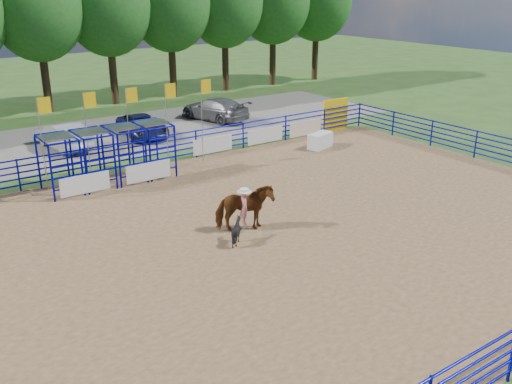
% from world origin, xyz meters
% --- Properties ---
extents(ground, '(120.00, 120.00, 0.00)m').
position_xyz_m(ground, '(0.00, 0.00, 0.00)').
color(ground, '#3F6327').
rests_on(ground, ground).
extents(arena_dirt, '(30.00, 20.00, 0.02)m').
position_xyz_m(arena_dirt, '(0.00, 0.00, 0.01)').
color(arena_dirt, olive).
rests_on(arena_dirt, ground).
extents(gravel_strip, '(40.00, 10.00, 0.01)m').
position_xyz_m(gravel_strip, '(0.00, 17.00, 0.01)').
color(gravel_strip, slate).
rests_on(gravel_strip, ground).
extents(announcer_table, '(1.71, 1.15, 0.84)m').
position_xyz_m(announcer_table, '(9.59, 7.60, 0.44)').
color(announcer_table, silver).
rests_on(announcer_table, arena_dirt).
extents(horse_and_rider, '(2.33, 1.66, 2.33)m').
position_xyz_m(horse_and_rider, '(-0.24, 0.67, 0.96)').
color(horse_and_rider, brown).
rests_on(horse_and_rider, arena_dirt).
extents(calf, '(0.87, 0.78, 0.92)m').
position_xyz_m(calf, '(-1.07, -0.06, 0.48)').
color(calf, black).
rests_on(calf, arena_dirt).
extents(car_b, '(2.05, 4.62, 1.47)m').
position_xyz_m(car_b, '(-2.18, 15.82, 0.75)').
color(car_b, '#919499').
rests_on(car_b, gravel_strip).
extents(car_c, '(2.56, 4.79, 1.28)m').
position_xyz_m(car_c, '(2.53, 15.69, 0.65)').
color(car_c, '#141833').
rests_on(car_c, gravel_strip).
extents(car_d, '(3.29, 5.50, 1.49)m').
position_xyz_m(car_d, '(8.36, 16.92, 0.76)').
color(car_d, '#5A595C').
rests_on(car_d, gravel_strip).
extents(perimeter_fence, '(30.10, 20.10, 1.50)m').
position_xyz_m(perimeter_fence, '(0.00, 0.00, 0.75)').
color(perimeter_fence, '#060894').
rests_on(perimeter_fence, ground).
extents(chute_assembly, '(19.32, 2.41, 4.20)m').
position_xyz_m(chute_assembly, '(-1.90, 8.84, 1.26)').
color(chute_assembly, '#060894').
rests_on(chute_assembly, ground).
extents(treeline, '(56.40, 6.40, 11.24)m').
position_xyz_m(treeline, '(0.00, 26.00, 7.53)').
color(treeline, '#3F2B19').
rests_on(treeline, ground).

